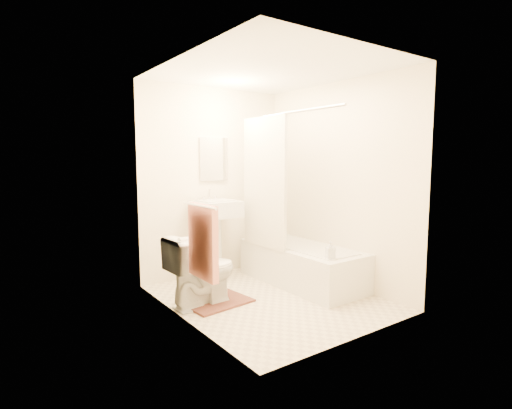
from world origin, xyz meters
TOP-DOWN VIEW (x-y plane):
  - floor at (0.00, 0.00)m, footprint 2.40×2.40m
  - ceiling at (0.00, 0.00)m, footprint 2.40×2.40m
  - wall_back at (0.00, 1.20)m, footprint 2.00×0.02m
  - wall_left at (-1.00, 0.00)m, footprint 0.02×2.40m
  - wall_right at (1.00, 0.00)m, footprint 0.02×2.40m
  - mirror at (0.00, 1.18)m, footprint 0.40×0.03m
  - curtain_rod at (0.30, 0.10)m, footprint 0.03×1.70m
  - shower_curtain at (0.30, 0.50)m, footprint 0.04×0.80m
  - towel_bar at (-0.96, -0.25)m, footprint 0.02×0.60m
  - towel at (-0.93, -0.25)m, footprint 0.06×0.45m
  - toilet_paper at (-0.93, 0.12)m, footprint 0.11×0.12m
  - toilet at (-0.69, 0.24)m, footprint 0.75×0.45m
  - sink at (-0.12, 0.95)m, footprint 0.57×0.46m
  - bathtub at (0.65, 0.21)m, footprint 0.71×1.62m
  - bath_mat at (-0.53, 0.21)m, footprint 0.72×0.57m
  - soap_bottle at (0.47, -0.44)m, footprint 0.11×0.11m
  - scrub_brush at (0.74, 0.73)m, footprint 0.07×0.18m

SIDE VIEW (x-z plane):
  - floor at x=0.00m, z-range 0.00..0.00m
  - bath_mat at x=-0.53m, z-range 0.00..0.02m
  - bathtub at x=0.65m, z-range 0.00..0.45m
  - toilet at x=-0.69m, z-range 0.00..0.72m
  - scrub_brush at x=0.74m, z-range 0.46..0.49m
  - sink at x=-0.12m, z-range 0.00..1.07m
  - soap_bottle at x=0.47m, z-range 0.45..0.64m
  - toilet_paper at x=-0.93m, z-range 0.64..0.76m
  - towel at x=-0.93m, z-range 0.45..1.11m
  - towel_bar at x=-0.96m, z-range 1.09..1.11m
  - wall_back at x=0.00m, z-range 0.00..2.40m
  - wall_left at x=-1.00m, z-range 0.00..2.40m
  - wall_right at x=1.00m, z-range 0.00..2.40m
  - shower_curtain at x=0.30m, z-range 0.44..2.00m
  - mirror at x=0.00m, z-range 1.23..1.77m
  - curtain_rod at x=0.30m, z-range 1.98..2.02m
  - ceiling at x=0.00m, z-range 2.40..2.40m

